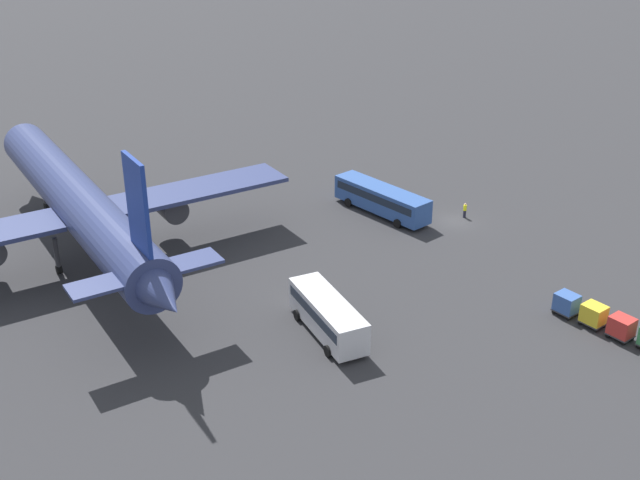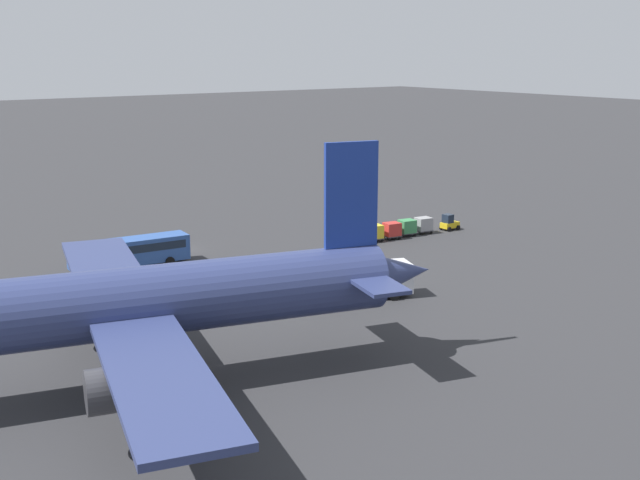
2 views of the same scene
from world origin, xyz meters
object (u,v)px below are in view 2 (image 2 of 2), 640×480
at_px(worker_person, 171,240).
at_px(cargo_cart_grey, 423,224).
at_px(airplane, 104,307).
at_px(cargo_cart_green, 407,227).
at_px(shuttle_bus_near, 130,251).
at_px(cargo_cart_red, 392,230).
at_px(cargo_cart_yellow, 374,232).
at_px(cargo_cart_blue, 356,235).
at_px(shuttle_bus_far, 358,278).
at_px(baggage_tug, 449,223).

height_order(worker_person, cargo_cart_grey, cargo_cart_grey).
relative_size(worker_person, cargo_cart_grey, 0.79).
relative_size(airplane, cargo_cart_grey, 22.26).
bearing_deg(airplane, cargo_cart_green, -139.70).
bearing_deg(shuttle_bus_near, worker_person, -138.50).
bearing_deg(cargo_cart_green, shuttle_bus_near, -10.30).
bearing_deg(worker_person, airplane, 58.56).
bearing_deg(airplane, worker_person, -107.10).
distance_m(airplane, cargo_cart_red, 51.40).
xyz_separation_m(cargo_cart_yellow, cargo_cart_blue, (2.63, -0.13, 0.00)).
height_order(worker_person, cargo_cart_red, cargo_cart_red).
xyz_separation_m(worker_person, cargo_cart_green, (-26.61, 11.83, 0.32)).
bearing_deg(cargo_cart_green, cargo_cart_yellow, -1.23).
bearing_deg(shuttle_bus_far, baggage_tug, -128.88).
bearing_deg(cargo_cart_grey, worker_person, -22.32).
height_order(worker_person, cargo_cart_blue, cargo_cart_blue).
bearing_deg(cargo_cart_blue, shuttle_bus_near, -12.80).
relative_size(cargo_cart_red, cargo_cart_blue, 1.00).
distance_m(cargo_cart_grey, cargo_cart_red, 5.27).
distance_m(shuttle_bus_far, baggage_tug, 32.17).
xyz_separation_m(cargo_cart_red, cargo_cart_yellow, (2.63, -0.26, 0.00)).
xyz_separation_m(worker_person, cargo_cart_grey, (-29.25, 12.00, 0.32)).
xyz_separation_m(cargo_cart_green, cargo_cart_blue, (7.90, -0.24, 0.00)).
xyz_separation_m(shuttle_bus_near, cargo_cart_red, (-31.50, 6.36, -0.71)).
relative_size(worker_person, cargo_cart_green, 0.79).
height_order(shuttle_bus_far, cargo_cart_blue, shuttle_bus_far).
distance_m(shuttle_bus_far, cargo_cart_red, 24.77).
distance_m(cargo_cart_grey, cargo_cart_blue, 10.55).
bearing_deg(baggage_tug, shuttle_bus_near, -11.85).
relative_size(airplane, cargo_cart_yellow, 22.26).
bearing_deg(cargo_cart_grey, cargo_cart_red, -0.25).
distance_m(shuttle_bus_far, cargo_cart_green, 26.89).
bearing_deg(shuttle_bus_near, airplane, 69.36).
distance_m(baggage_tug, worker_person, 35.61).
bearing_deg(shuttle_bus_near, cargo_cart_blue, 171.90).
distance_m(cargo_cart_red, cargo_cart_yellow, 2.65).
bearing_deg(baggage_tug, cargo_cart_blue, -5.70).
xyz_separation_m(shuttle_bus_near, cargo_cart_blue, (-26.23, 5.96, -0.71)).
bearing_deg(cargo_cart_yellow, cargo_cart_red, 174.26).
bearing_deg(cargo_cart_red, shuttle_bus_far, 41.76).
height_order(baggage_tug, cargo_cart_grey, baggage_tug).
bearing_deg(worker_person, cargo_cart_grey, 157.68).
xyz_separation_m(cargo_cart_green, cargo_cart_red, (2.63, 0.15, 0.00)).
height_order(shuttle_bus_near, shuttle_bus_far, shuttle_bus_far).
bearing_deg(airplane, cargo_cart_grey, -141.05).
distance_m(baggage_tug, cargo_cart_yellow, 12.05).
height_order(airplane, shuttle_bus_far, airplane).
xyz_separation_m(shuttle_bus_near, cargo_cart_grey, (-36.77, 6.38, -0.71)).
xyz_separation_m(shuttle_bus_far, cargo_cart_yellow, (-15.84, -16.76, -0.76)).
xyz_separation_m(shuttle_bus_near, shuttle_bus_far, (-13.03, 22.85, 0.05)).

